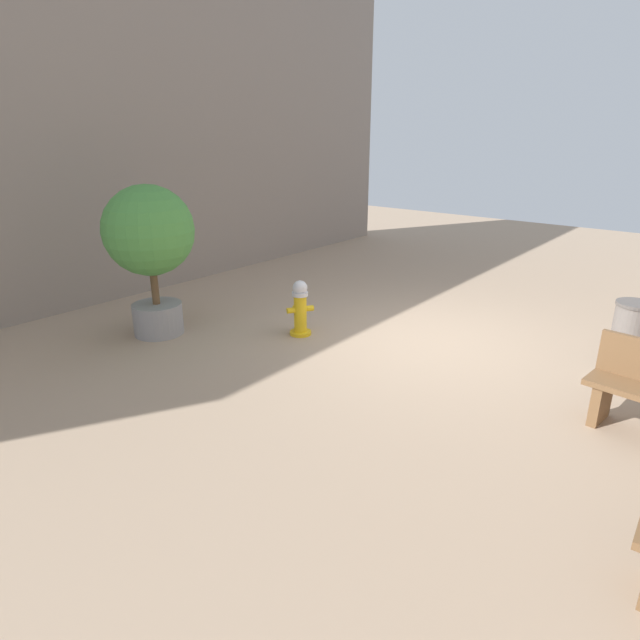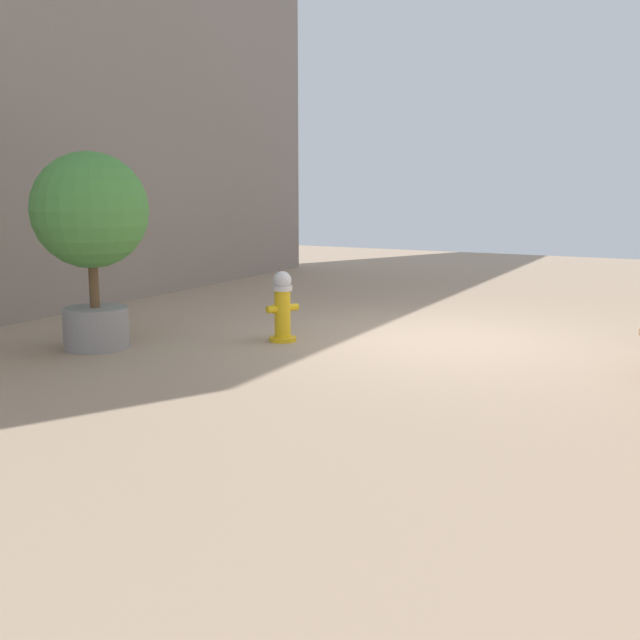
{
  "view_description": "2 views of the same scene",
  "coord_description": "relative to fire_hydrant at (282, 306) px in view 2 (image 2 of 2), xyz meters",
  "views": [
    {
      "loc": [
        -3.38,
        6.69,
        2.94
      ],
      "look_at": [
        0.43,
        2.0,
        0.78
      ],
      "focal_mm": 30.04,
      "sensor_mm": 36.0,
      "label": 1
    },
    {
      "loc": [
        -2.91,
        8.87,
        1.88
      ],
      "look_at": [
        0.43,
        2.36,
        0.57
      ],
      "focal_mm": 43.33,
      "sensor_mm": 36.0,
      "label": 2
    }
  ],
  "objects": [
    {
      "name": "planter_tree",
      "position": [
        1.69,
        1.33,
        1.01
      ],
      "size": [
        1.3,
        1.3,
        2.22
      ],
      "color": "gray",
      "rests_on": "ground_plane"
    },
    {
      "name": "ground_plane",
      "position": [
        -1.64,
        -0.99,
        -0.42
      ],
      "size": [
        23.4,
        23.4,
        0.0
      ],
      "primitive_type": "plane",
      "color": "tan"
    },
    {
      "name": "fire_hydrant",
      "position": [
        0.0,
        0.0,
        0.0
      ],
      "size": [
        0.39,
        0.4,
        0.84
      ],
      "color": "gold",
      "rests_on": "ground_plane"
    }
  ]
}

